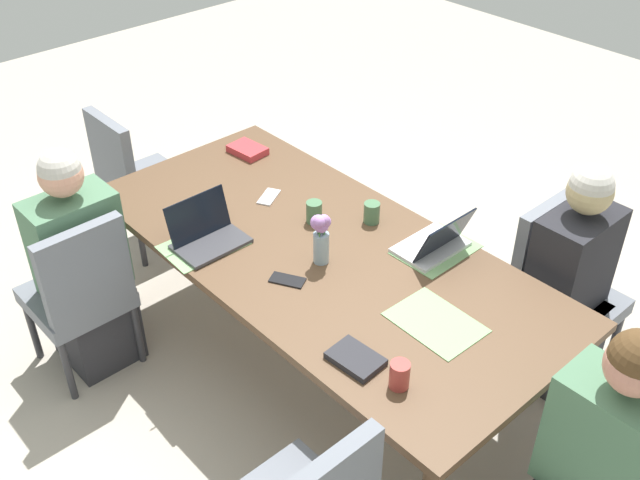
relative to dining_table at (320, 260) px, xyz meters
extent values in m
plane|color=#B2A899|center=(0.00, 0.00, -0.68)|extent=(10.00, 10.00, 0.00)
cube|color=brown|center=(0.00, 0.00, 0.04)|extent=(2.34, 1.09, 0.04)
cylinder|color=brown|center=(-1.09, -0.46, -0.33)|extent=(0.07, 0.07, 0.70)
cylinder|color=brown|center=(-1.09, 0.46, -0.33)|extent=(0.07, 0.07, 0.70)
cylinder|color=brown|center=(1.09, 0.46, -0.33)|extent=(0.07, 0.07, 0.70)
cube|color=slate|center=(0.79, 0.88, -0.27)|extent=(0.44, 0.44, 0.08)
cube|color=slate|center=(0.60, 0.88, 0.00)|extent=(0.06, 0.42, 0.45)
cylinder|color=#333338|center=(0.98, 1.07, -0.49)|extent=(0.04, 0.04, 0.37)
cylinder|color=#333338|center=(0.98, 0.69, -0.49)|extent=(0.04, 0.04, 0.37)
cylinder|color=#333338|center=(0.60, 1.07, -0.49)|extent=(0.04, 0.04, 0.37)
cylinder|color=#333338|center=(0.60, 0.69, -0.49)|extent=(0.04, 0.04, 0.37)
cube|color=#2D2D33|center=(0.79, 0.82, -0.45)|extent=(0.36, 0.34, 0.45)
cube|color=#232328|center=(0.79, 0.82, 0.02)|extent=(0.24, 0.40, 0.50)
sphere|color=tan|center=(0.79, 0.82, 0.39)|extent=(0.20, 0.20, 0.20)
sphere|color=beige|center=(0.79, 0.82, 0.42)|extent=(0.19, 0.19, 0.19)
cube|color=slate|center=(-0.84, -0.84, -0.27)|extent=(0.44, 0.44, 0.08)
cube|color=slate|center=(-0.65, -0.84, 0.00)|extent=(0.06, 0.42, 0.45)
cylinder|color=#333338|center=(-1.03, -1.03, -0.49)|extent=(0.04, 0.04, 0.37)
cylinder|color=#333338|center=(-1.03, -0.65, -0.49)|extent=(0.04, 0.04, 0.37)
cylinder|color=#333338|center=(-0.65, -1.03, -0.49)|extent=(0.04, 0.04, 0.37)
cylinder|color=#333338|center=(-0.65, -0.65, -0.49)|extent=(0.04, 0.04, 0.37)
cube|color=#2D2D33|center=(-0.84, -0.78, -0.45)|extent=(0.36, 0.34, 0.45)
cube|color=#4C7556|center=(-0.84, -0.78, 0.02)|extent=(0.24, 0.40, 0.50)
sphere|color=#E29E81|center=(-0.84, -0.78, 0.39)|extent=(0.20, 0.20, 0.20)
sphere|color=beige|center=(-0.84, -0.78, 0.42)|extent=(0.19, 0.19, 0.19)
cube|color=#4C7556|center=(1.45, 0.02, 0.02)|extent=(0.40, 0.24, 0.50)
sphere|color=tan|center=(1.45, 0.02, 0.39)|extent=(0.20, 0.20, 0.20)
sphere|color=#51381E|center=(1.45, 0.02, 0.42)|extent=(0.19, 0.19, 0.19)
cube|color=slate|center=(-1.53, -0.02, -0.27)|extent=(0.44, 0.44, 0.08)
cube|color=slate|center=(-1.53, -0.21, 0.00)|extent=(0.42, 0.06, 0.45)
cylinder|color=#333338|center=(-1.72, 0.17, -0.49)|extent=(0.04, 0.04, 0.37)
cylinder|color=#333338|center=(-1.34, 0.17, -0.49)|extent=(0.04, 0.04, 0.37)
cylinder|color=#333338|center=(-1.72, -0.21, -0.49)|extent=(0.04, 0.04, 0.37)
cylinder|color=#333338|center=(-1.34, -0.21, -0.49)|extent=(0.04, 0.04, 0.37)
cylinder|color=#8EA8B7|center=(0.07, -0.06, 0.14)|extent=(0.07, 0.07, 0.15)
sphere|color=#B27AC6|center=(0.08, -0.05, 0.29)|extent=(0.05, 0.05, 0.05)
cylinder|color=#477A3D|center=(0.08, -0.05, 0.25)|extent=(0.01, 0.01, 0.08)
sphere|color=#B27AC6|center=(0.08, -0.04, 0.27)|extent=(0.06, 0.06, 0.06)
cylinder|color=#477A3D|center=(0.08, -0.04, 0.24)|extent=(0.01, 0.01, 0.06)
sphere|color=#B27AC6|center=(0.07, -0.06, 0.26)|extent=(0.07, 0.07, 0.07)
cylinder|color=#477A3D|center=(0.07, -0.06, 0.23)|extent=(0.01, 0.01, 0.04)
sphere|color=#B27AC6|center=(0.06, -0.07, 0.27)|extent=(0.07, 0.07, 0.07)
cylinder|color=#477A3D|center=(0.06, -0.07, 0.24)|extent=(0.01, 0.01, 0.06)
sphere|color=#B27AC6|center=(0.08, -0.08, 0.29)|extent=(0.05, 0.05, 0.05)
cylinder|color=#477A3D|center=(0.08, -0.08, 0.25)|extent=(0.01, 0.01, 0.08)
cube|color=#7FAD70|center=(0.36, 0.38, 0.07)|extent=(0.26, 0.36, 0.00)
cube|color=#7FAD70|center=(-0.38, -0.38, 0.07)|extent=(0.28, 0.37, 0.00)
cube|color=#7FAD70|center=(0.68, 0.01, 0.07)|extent=(0.37, 0.27, 0.00)
cube|color=silver|center=(0.33, 0.37, 0.08)|extent=(0.22, 0.32, 0.02)
cube|color=black|center=(0.41, 0.37, 0.18)|extent=(0.08, 0.31, 0.19)
cube|color=#38383D|center=(-0.35, -0.35, 0.08)|extent=(0.22, 0.32, 0.02)
cube|color=black|center=(-0.44, -0.35, 0.18)|extent=(0.06, 0.31, 0.20)
cylinder|color=#47704C|center=(-0.18, 0.13, 0.12)|extent=(0.08, 0.08, 0.11)
cylinder|color=#47704C|center=(0.00, 0.33, 0.12)|extent=(0.08, 0.08, 0.10)
cylinder|color=#AD3D38|center=(0.81, -0.35, 0.12)|extent=(0.07, 0.07, 0.11)
cube|color=#28282D|center=(0.62, -0.38, 0.08)|extent=(0.21, 0.15, 0.03)
cube|color=#B73338|center=(-0.93, 0.30, 0.08)|extent=(0.21, 0.16, 0.04)
cube|color=black|center=(0.08, -0.26, 0.07)|extent=(0.17, 0.14, 0.01)
cube|color=silver|center=(-0.50, 0.10, 0.07)|extent=(0.14, 0.17, 0.01)
camera|label=1|loc=(2.02, -1.82, 2.06)|focal=41.84mm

